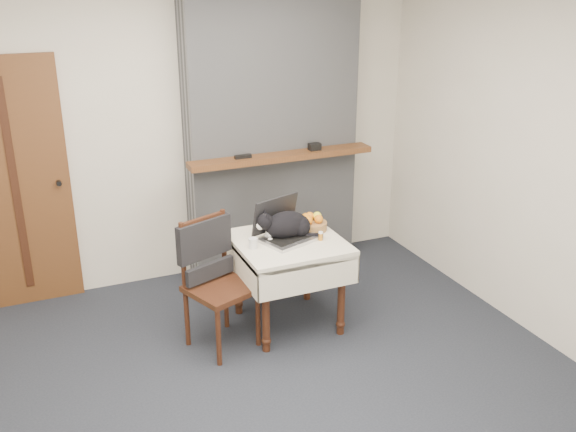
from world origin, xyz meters
name	(u,v)px	position (x,y,z in m)	size (l,w,h in m)	color
ground	(250,402)	(0.00, 0.00, 0.00)	(4.50, 4.50, 0.00)	black
room_shell	(218,113)	(0.00, 0.46, 1.76)	(4.52, 4.01, 2.61)	beige
door	(15,186)	(-1.20, 1.97, 1.00)	(0.82, 0.10, 2.00)	brown
chimney	(272,128)	(0.90, 1.85, 1.30)	(1.62, 0.48, 2.60)	gray
side_table	(288,254)	(0.61, 0.81, 0.59)	(0.78, 0.78, 0.70)	#361C0E
laptop	(284,228)	(0.60, 0.86, 0.77)	(0.49, 0.46, 0.30)	#B7B7BC
cat	(287,225)	(0.62, 0.85, 0.80)	(0.49, 0.24, 0.24)	black
cream_jar	(253,243)	(0.32, 0.77, 0.74)	(0.07, 0.07, 0.08)	silver
pill_bottle	(321,236)	(0.83, 0.71, 0.74)	(0.03, 0.03, 0.07)	#B06A15
fruit_basket	(312,223)	(0.86, 0.92, 0.75)	(0.23, 0.23, 0.13)	olive
desk_clutter	(306,234)	(0.78, 0.86, 0.70)	(0.15, 0.02, 0.01)	black
chair	(212,265)	(0.01, 0.80, 0.61)	(0.55, 0.55, 0.96)	#361C0E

